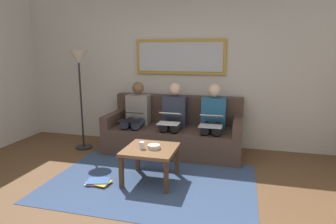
# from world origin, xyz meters

# --- Properties ---
(ground_plane) EXTENTS (6.00, 5.20, 0.10)m
(ground_plane) POSITION_xyz_m (0.00, 0.00, -0.05)
(ground_plane) COLOR brown
(wall_rear) EXTENTS (6.00, 0.12, 2.60)m
(wall_rear) POSITION_xyz_m (0.00, -2.60, 1.30)
(wall_rear) COLOR beige
(wall_rear) RESTS_ON ground_plane
(area_rug) EXTENTS (2.60, 1.80, 0.01)m
(area_rug) POSITION_xyz_m (0.00, -0.85, 0.00)
(area_rug) COLOR #33476B
(area_rug) RESTS_ON ground_plane
(couch) EXTENTS (2.20, 0.90, 0.90)m
(couch) POSITION_xyz_m (0.00, -2.12, 0.31)
(couch) COLOR #4C382D
(couch) RESTS_ON ground_plane
(framed_mirror) EXTENTS (1.56, 0.05, 0.58)m
(framed_mirror) POSITION_xyz_m (0.00, -2.51, 1.55)
(framed_mirror) COLOR #B7892D
(coffee_table) EXTENTS (0.64, 0.64, 0.44)m
(coffee_table) POSITION_xyz_m (0.02, -0.90, 0.38)
(coffee_table) COLOR brown
(coffee_table) RESTS_ON ground_plane
(cup) EXTENTS (0.07, 0.07, 0.09)m
(cup) POSITION_xyz_m (0.12, -0.85, 0.49)
(cup) COLOR silver
(cup) RESTS_ON coffee_table
(bowl) EXTENTS (0.16, 0.16, 0.05)m
(bowl) POSITION_xyz_m (-0.03, -0.89, 0.47)
(bowl) COLOR beige
(bowl) RESTS_ON coffee_table
(person_left) EXTENTS (0.38, 0.58, 1.14)m
(person_left) POSITION_xyz_m (-0.64, -2.05, 0.61)
(person_left) COLOR #235B84
(person_left) RESTS_ON couch
(laptop_silver) EXTENTS (0.34, 0.38, 0.17)m
(laptop_silver) POSITION_xyz_m (-0.64, -1.82, 0.63)
(laptop_silver) COLOR silver
(person_middle) EXTENTS (0.38, 0.58, 1.14)m
(person_middle) POSITION_xyz_m (0.00, -2.05, 0.61)
(person_middle) COLOR #2D3342
(person_middle) RESTS_ON couch
(laptop_white) EXTENTS (0.33, 0.39, 0.17)m
(laptop_white) POSITION_xyz_m (0.00, -1.82, 0.63)
(laptop_white) COLOR white
(person_right) EXTENTS (0.38, 0.58, 1.14)m
(person_right) POSITION_xyz_m (0.64, -2.05, 0.61)
(person_right) COLOR gray
(person_right) RESTS_ON couch
(laptop_black) EXTENTS (0.33, 0.33, 0.14)m
(laptop_black) POSITION_xyz_m (0.64, -1.80, 0.62)
(laptop_black) COLOR black
(magazine_stack) EXTENTS (0.34, 0.27, 0.04)m
(magazine_stack) POSITION_xyz_m (0.64, -0.64, 0.03)
(magazine_stack) COLOR red
(magazine_stack) RESTS_ON ground_plane
(standing_lamp) EXTENTS (0.32, 0.32, 1.66)m
(standing_lamp) POSITION_xyz_m (1.55, -1.85, 1.37)
(standing_lamp) COLOR black
(standing_lamp) RESTS_ON ground_plane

